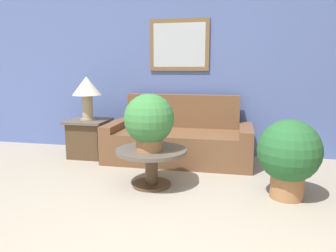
% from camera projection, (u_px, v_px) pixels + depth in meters
% --- Properties ---
extents(wall_back, '(7.95, 0.09, 2.60)m').
position_uv_depth(wall_back, '(217.00, 69.00, 4.96)').
color(wall_back, '#5166A8').
rests_on(wall_back, ground_plane).
extents(couch_main, '(2.05, 0.90, 0.93)m').
position_uv_depth(couch_main, '(179.00, 141.00, 4.72)').
color(couch_main, brown).
rests_on(couch_main, ground_plane).
extents(coffee_table, '(0.80, 0.80, 0.43)m').
position_uv_depth(coffee_table, '(151.00, 159.00, 3.69)').
color(coffee_table, '#4C3823').
rests_on(coffee_table, ground_plane).
extents(side_table, '(0.59, 0.59, 0.56)m').
position_uv_depth(side_table, '(89.00, 138.00, 4.93)').
color(side_table, '#4C3823').
rests_on(side_table, ground_plane).
extents(table_lamp, '(0.42, 0.42, 0.64)m').
position_uv_depth(table_lamp, '(87.00, 89.00, 4.80)').
color(table_lamp, tan).
rests_on(table_lamp, side_table).
extents(potted_plant_on_table, '(0.55, 0.55, 0.63)m').
position_uv_depth(potted_plant_on_table, '(149.00, 121.00, 3.57)').
color(potted_plant_on_table, '#9E6B42').
rests_on(potted_plant_on_table, coffee_table).
extents(potted_plant_floor, '(0.64, 0.64, 0.82)m').
position_uv_depth(potted_plant_floor, '(289.00, 154.00, 3.32)').
color(potted_plant_floor, '#9E6B42').
rests_on(potted_plant_floor, ground_plane).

